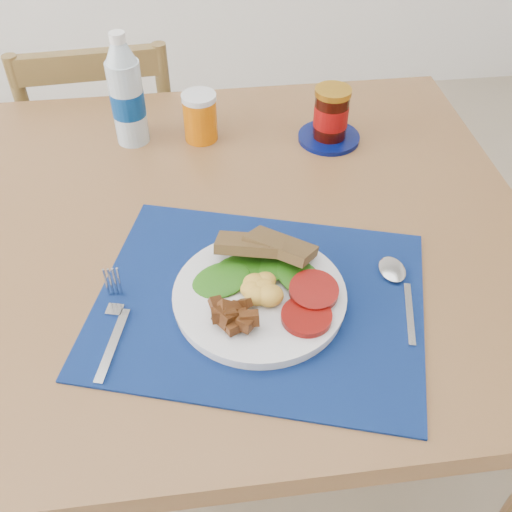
{
  "coord_description": "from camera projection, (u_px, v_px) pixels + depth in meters",
  "views": [
    {
      "loc": [
        0.15,
        -0.55,
        1.39
      ],
      "look_at": [
        0.22,
        0.06,
        0.8
      ],
      "focal_mm": 42.0,
      "sensor_mm": 36.0,
      "label": 1
    }
  ],
  "objects": [
    {
      "name": "table",
      "position": [
        116.0,
        269.0,
        1.03
      ],
      "size": [
        1.4,
        0.9,
        0.75
      ],
      "color": "brown",
      "rests_on": "ground"
    },
    {
      "name": "chair_far",
      "position": [
        109.0,
        147.0,
        1.56
      ],
      "size": [
        0.39,
        0.38,
        1.01
      ],
      "rotation": [
        0.0,
        0.0,
        3.2
      ],
      "color": "brown",
      "rests_on": "ground"
    },
    {
      "name": "placemat",
      "position": [
        259.0,
        301.0,
        0.86
      ],
      "size": [
        0.55,
        0.48,
        0.0
      ],
      "primitive_type": "cube",
      "rotation": [
        0.0,
        0.0,
        -0.3
      ],
      "color": "black",
      "rests_on": "table"
    },
    {
      "name": "breakfast_plate",
      "position": [
        256.0,
        294.0,
        0.84
      ],
      "size": [
        0.24,
        0.24,
        0.06
      ],
      "rotation": [
        0.0,
        0.0,
        -0.38
      ],
      "color": "silver",
      "rests_on": "placemat"
    },
    {
      "name": "fork",
      "position": [
        114.0,
        322.0,
        0.83
      ],
      "size": [
        0.04,
        0.18,
        0.0
      ],
      "rotation": [
        0.0,
        0.0,
        -0.26
      ],
      "color": "#B2B5BA",
      "rests_on": "placemat"
    },
    {
      "name": "spoon",
      "position": [
        397.0,
        284.0,
        0.88
      ],
      "size": [
        0.04,
        0.17,
        0.0
      ],
      "rotation": [
        0.0,
        0.0,
        -0.24
      ],
      "color": "#B2B5BA",
      "rests_on": "placemat"
    },
    {
      "name": "water_bottle",
      "position": [
        127.0,
        96.0,
        1.1
      ],
      "size": [
        0.06,
        0.06,
        0.21
      ],
      "color": "#ADBFCC",
      "rests_on": "table"
    },
    {
      "name": "juice_glass",
      "position": [
        200.0,
        118.0,
        1.14
      ],
      "size": [
        0.06,
        0.06,
        0.09
      ],
      "primitive_type": "cylinder",
      "color": "#CF6205",
      "rests_on": "table"
    },
    {
      "name": "jam_on_saucer",
      "position": [
        331.0,
        118.0,
        1.13
      ],
      "size": [
        0.12,
        0.12,
        0.11
      ],
      "color": "#040D4A",
      "rests_on": "table"
    }
  ]
}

